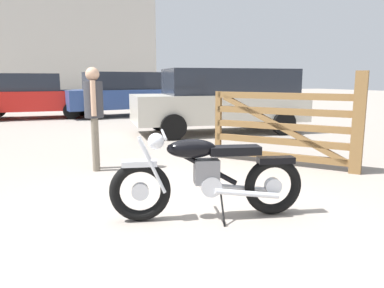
{
  "coord_description": "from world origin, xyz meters",
  "views": [
    {
      "loc": [
        -1.63,
        -3.72,
        1.48
      ],
      "look_at": [
        0.12,
        0.04,
        0.74
      ],
      "focal_mm": 34.51,
      "sensor_mm": 36.0,
      "label": 1
    }
  ],
  "objects_px": {
    "vintage_motorcycle": "(207,177)",
    "white_estate_far": "(223,99)",
    "bystander": "(94,108)",
    "timber_gate": "(298,125)",
    "dark_sedan_left": "(126,92)",
    "blue_hatchback_right": "(33,96)"
  },
  "relations": [
    {
      "from": "white_estate_far",
      "to": "dark_sedan_left",
      "type": "relative_size",
      "value": 1.01
    },
    {
      "from": "dark_sedan_left",
      "to": "white_estate_far",
      "type": "bearing_deg",
      "value": 95.08
    },
    {
      "from": "timber_gate",
      "to": "white_estate_far",
      "type": "xyz_separation_m",
      "value": [
        0.86,
        4.06,
        0.24
      ]
    },
    {
      "from": "vintage_motorcycle",
      "to": "blue_hatchback_right",
      "type": "height_order",
      "value": "blue_hatchback_right"
    },
    {
      "from": "bystander",
      "to": "vintage_motorcycle",
      "type": "bearing_deg",
      "value": -65.07
    },
    {
      "from": "blue_hatchback_right",
      "to": "white_estate_far",
      "type": "xyz_separation_m",
      "value": [
        4.63,
        -6.36,
        0.1
      ]
    },
    {
      "from": "vintage_motorcycle",
      "to": "timber_gate",
      "type": "height_order",
      "value": "timber_gate"
    },
    {
      "from": "vintage_motorcycle",
      "to": "white_estate_far",
      "type": "distance_m",
      "value": 6.46
    },
    {
      "from": "vintage_motorcycle",
      "to": "blue_hatchback_right",
      "type": "bearing_deg",
      "value": -66.67
    },
    {
      "from": "timber_gate",
      "to": "blue_hatchback_right",
      "type": "relative_size",
      "value": 0.49
    },
    {
      "from": "bystander",
      "to": "blue_hatchback_right",
      "type": "distance_m",
      "value": 9.23
    },
    {
      "from": "timber_gate",
      "to": "white_estate_far",
      "type": "height_order",
      "value": "white_estate_far"
    },
    {
      "from": "timber_gate",
      "to": "bystander",
      "type": "distance_m",
      "value": 3.38
    },
    {
      "from": "timber_gate",
      "to": "bystander",
      "type": "bearing_deg",
      "value": 32.91
    },
    {
      "from": "dark_sedan_left",
      "to": "vintage_motorcycle",
      "type": "bearing_deg",
      "value": 73.35
    },
    {
      "from": "bystander",
      "to": "white_estate_far",
      "type": "xyz_separation_m",
      "value": [
        4.0,
        2.85,
        -0.08
      ]
    },
    {
      "from": "timber_gate",
      "to": "vintage_motorcycle",
      "type": "bearing_deg",
      "value": 84.57
    },
    {
      "from": "bystander",
      "to": "dark_sedan_left",
      "type": "xyz_separation_m",
      "value": [
        2.86,
        8.75,
        -0.08
      ]
    },
    {
      "from": "vintage_motorcycle",
      "to": "white_estate_far",
      "type": "bearing_deg",
      "value": -104.0
    },
    {
      "from": "white_estate_far",
      "to": "timber_gate",
      "type": "bearing_deg",
      "value": 87.03
    },
    {
      "from": "bystander",
      "to": "timber_gate",
      "type": "bearing_deg",
      "value": -10.37
    },
    {
      "from": "vintage_motorcycle",
      "to": "bystander",
      "type": "bearing_deg",
      "value": -58.75
    }
  ]
}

